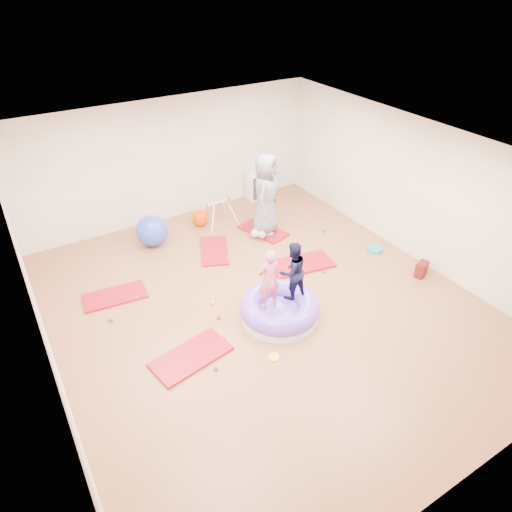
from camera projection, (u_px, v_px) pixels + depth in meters
room at (266, 239)px, 7.43m from camera, size 7.01×8.01×2.81m
gym_mat_front_left at (191, 356)px, 7.13m from camera, size 1.33×0.83×0.05m
gym_mat_mid_left at (115, 296)px, 8.40m from camera, size 1.18×0.69×0.05m
gym_mat_center_back at (214, 251)px, 9.68m from camera, size 0.96×1.25×0.05m
gym_mat_right at (301, 264)px, 9.26m from camera, size 1.37×0.86×0.05m
gym_mat_rear_right at (263, 231)px, 10.38m from camera, size 0.86×1.24×0.05m
inflatable_cushion at (279, 309)px, 7.86m from camera, size 1.38×1.38×0.44m
child_pink at (269, 277)px, 7.32m from camera, size 0.41×0.27×1.10m
child_navy at (293, 269)px, 7.55m from camera, size 0.53×0.42×1.06m
adult_caregiver at (265, 195)px, 9.82m from camera, size 1.05×1.04×1.83m
infant at (259, 233)px, 10.05m from camera, size 0.35×0.36×0.21m
ball_pit_balls at (218, 296)px, 8.38m from camera, size 5.09×2.61×0.07m
exercise_ball_blue at (152, 231)px, 9.75m from camera, size 0.68×0.68×0.68m
exercise_ball_orange at (200, 218)px, 10.54m from camera, size 0.39×0.39×0.39m
infant_play_gym at (218, 209)px, 10.50m from camera, size 0.75×0.71×0.57m
cube_shelf at (260, 185)px, 11.69m from camera, size 0.68×0.34×0.68m
balance_disc at (375, 249)px, 9.71m from camera, size 0.34×0.34×0.08m
backpack at (421, 269)px, 8.88m from camera, size 0.31×0.24×0.31m
yellow_toy at (274, 357)px, 7.13m from camera, size 0.18×0.18×0.03m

